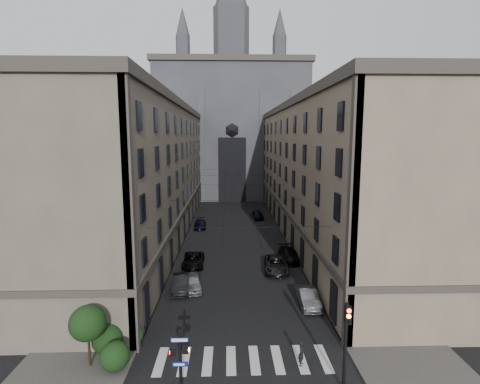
{
  "coord_description": "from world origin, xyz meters",
  "views": [
    {
      "loc": [
        -0.88,
        -17.15,
        14.22
      ],
      "look_at": [
        0.08,
        12.95,
        9.74
      ],
      "focal_mm": 28.0,
      "sensor_mm": 36.0,
      "label": 1
    }
  ],
  "objects": [
    {
      "name": "car_right_midfar",
      "position": [
        6.2,
        24.32,
        0.7
      ],
      "size": [
        2.46,
        4.98,
        1.39
      ],
      "primitive_type": "imported",
      "rotation": [
        0.0,
        0.0,
        0.11
      ],
      "color": "black",
      "rests_on": "ground"
    },
    {
      "name": "pedestrian",
      "position": [
        3.66,
        4.36,
        0.79
      ],
      "size": [
        0.55,
        0.67,
        1.58
      ],
      "primitive_type": "imported",
      "rotation": [
        0.0,
        0.0,
        1.23
      ],
      "color": "black",
      "rests_on": "ground"
    },
    {
      "name": "pedestrian_signal_left",
      "position": [
        -3.51,
        1.5,
        2.32
      ],
      "size": [
        1.02,
        0.38,
        4.0
      ],
      "color": "black",
      "rests_on": "ground"
    },
    {
      "name": "gothic_tower",
      "position": [
        0.0,
        74.96,
        17.8
      ],
      "size": [
        35.0,
        23.0,
        58.0
      ],
      "color": "#2D2D33",
      "rests_on": "ground"
    },
    {
      "name": "car_right_near",
      "position": [
        5.83,
        12.62,
        0.71
      ],
      "size": [
        1.5,
        4.29,
        1.41
      ],
      "primitive_type": "imported",
      "rotation": [
        0.0,
        0.0,
        -0.0
      ],
      "color": "slate",
      "rests_on": "ground"
    },
    {
      "name": "car_right_midnear",
      "position": [
        4.2,
        20.86,
        0.76
      ],
      "size": [
        2.96,
        5.65,
        1.52
      ],
      "primitive_type": "imported",
      "rotation": [
        0.0,
        0.0,
        -0.08
      ],
      "color": "black",
      "rests_on": "ground"
    },
    {
      "name": "car_right_far",
      "position": [
        4.2,
        46.71,
        0.72
      ],
      "size": [
        2.2,
        4.38,
        1.43
      ],
      "primitive_type": "imported",
      "rotation": [
        0.0,
        0.0,
        0.12
      ],
      "color": "black",
      "rests_on": "ground"
    },
    {
      "name": "tram_wires",
      "position": [
        0.0,
        35.63,
        7.25
      ],
      "size": [
        14.0,
        60.0,
        0.43
      ],
      "color": "black",
      "rests_on": "ground"
    },
    {
      "name": "building_right",
      "position": [
        13.44,
        36.0,
        9.34
      ],
      "size": [
        13.6,
        60.6,
        18.85
      ],
      "color": "brown",
      "rests_on": "ground"
    },
    {
      "name": "car_left_near",
      "position": [
        -4.2,
        16.33,
        0.69
      ],
      "size": [
        2.15,
        4.24,
        1.39
      ],
      "primitive_type": "imported",
      "rotation": [
        0.0,
        0.0,
        0.13
      ],
      "color": "gray",
      "rests_on": "ground"
    },
    {
      "name": "building_left",
      "position": [
        -13.44,
        36.0,
        9.34
      ],
      "size": [
        13.6,
        60.6,
        18.85
      ],
      "color": "#50473D",
      "rests_on": "ground"
    },
    {
      "name": "shrub_cluster",
      "position": [
        -8.72,
        5.01,
        1.8
      ],
      "size": [
        3.9,
        4.4,
        3.9
      ],
      "color": "black",
      "rests_on": "sidewalk_left"
    },
    {
      "name": "car_left_far",
      "position": [
        -5.29,
        40.08,
        0.65
      ],
      "size": [
        2.01,
        4.54,
        1.29
      ],
      "primitive_type": "imported",
      "rotation": [
        0.0,
        0.0,
        0.05
      ],
      "color": "black",
      "rests_on": "ground"
    },
    {
      "name": "sidewalk_left",
      "position": [
        -10.5,
        36.0,
        0.07
      ],
      "size": [
        7.0,
        80.0,
        0.15
      ],
      "primitive_type": "cube",
      "color": "#383533",
      "rests_on": "ground"
    },
    {
      "name": "car_left_midnear",
      "position": [
        -5.33,
        16.08,
        0.71
      ],
      "size": [
        1.88,
        4.41,
        1.41
      ],
      "primitive_type": "imported",
      "rotation": [
        0.0,
        0.0,
        0.09
      ],
      "color": "black",
      "rests_on": "ground"
    },
    {
      "name": "car_left_midfar",
      "position": [
        -4.77,
        22.73,
        0.69
      ],
      "size": [
        2.36,
        4.97,
        1.37
      ],
      "primitive_type": "imported",
      "rotation": [
        0.0,
        0.0,
        0.02
      ],
      "color": "black",
      "rests_on": "ground"
    },
    {
      "name": "zebra_crossing",
      "position": [
        0.0,
        5.0,
        0.01
      ],
      "size": [
        11.0,
        3.2,
        0.01
      ],
      "primitive_type": "cube",
      "color": "beige",
      "rests_on": "ground"
    },
    {
      "name": "traffic_light_right",
      "position": [
        5.6,
        1.92,
        3.29
      ],
      "size": [
        0.34,
        0.5,
        5.2
      ],
      "color": "black",
      "rests_on": "ground"
    },
    {
      "name": "sidewalk_right",
      "position": [
        10.5,
        36.0,
        0.07
      ],
      "size": [
        7.0,
        80.0,
        0.15
      ],
      "primitive_type": "cube",
      "color": "#383533",
      "rests_on": "ground"
    }
  ]
}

